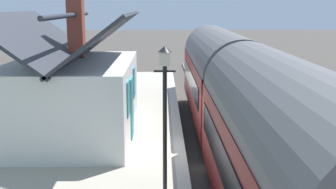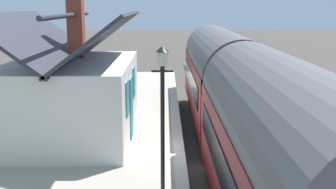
{
  "view_description": "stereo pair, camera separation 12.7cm",
  "coord_description": "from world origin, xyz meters",
  "px_view_note": "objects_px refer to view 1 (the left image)",
  "views": [
    {
      "loc": [
        -12.49,
        1.74,
        5.41
      ],
      "look_at": [
        3.93,
        1.5,
        1.87
      ],
      "focal_mm": 44.53,
      "sensor_mm": 36.0,
      "label": 1
    },
    {
      "loc": [
        -12.49,
        1.61,
        5.41
      ],
      "look_at": [
        3.93,
        1.5,
        1.87
      ],
      "focal_mm": 44.53,
      "sensor_mm": 36.0,
      "label": 2
    }
  ],
  "objects_px": {
    "bench_near_building": "(125,87)",
    "planter_edge_near": "(98,88)",
    "station_building": "(73,94)",
    "lamp_post_platform": "(165,93)",
    "train": "(240,101)",
    "planter_under_sign": "(61,89)"
  },
  "relations": [
    {
      "from": "station_building",
      "to": "planter_under_sign",
      "type": "xyz_separation_m",
      "value": [
        5.86,
        1.84,
        -0.99
      ]
    },
    {
      "from": "station_building",
      "to": "planter_edge_near",
      "type": "bearing_deg",
      "value": 0.2
    },
    {
      "from": "planter_edge_near",
      "to": "train",
      "type": "bearing_deg",
      "value": -138.09
    },
    {
      "from": "train",
      "to": "planter_under_sign",
      "type": "xyz_separation_m",
      "value": [
        6.58,
        7.62,
        -0.88
      ]
    },
    {
      "from": "planter_edge_near",
      "to": "station_building",
      "type": "bearing_deg",
      "value": -179.8
    },
    {
      "from": "planter_under_sign",
      "to": "lamp_post_platform",
      "type": "relative_size",
      "value": 0.24
    },
    {
      "from": "train",
      "to": "planter_edge_near",
      "type": "bearing_deg",
      "value": 41.91
    },
    {
      "from": "planter_edge_near",
      "to": "planter_under_sign",
      "type": "relative_size",
      "value": 1.15
    },
    {
      "from": "planter_under_sign",
      "to": "lamp_post_platform",
      "type": "xyz_separation_m",
      "value": [
        -10.83,
        -5.05,
        2.07
      ]
    },
    {
      "from": "station_building",
      "to": "lamp_post_platform",
      "type": "xyz_separation_m",
      "value": [
        -4.97,
        -3.21,
        1.08
      ]
    },
    {
      "from": "lamp_post_platform",
      "to": "planter_under_sign",
      "type": "bearing_deg",
      "value": 24.98
    },
    {
      "from": "planter_edge_near",
      "to": "planter_under_sign",
      "type": "distance_m",
      "value": 1.82
    },
    {
      "from": "bench_near_building",
      "to": "planter_under_sign",
      "type": "relative_size",
      "value": 1.61
    },
    {
      "from": "train",
      "to": "station_building",
      "type": "xyz_separation_m",
      "value": [
        0.72,
        5.78,
        0.11
      ]
    },
    {
      "from": "bench_near_building",
      "to": "planter_edge_near",
      "type": "bearing_deg",
      "value": 113.01
    },
    {
      "from": "train",
      "to": "bench_near_building",
      "type": "distance_m",
      "value": 8.39
    },
    {
      "from": "station_building",
      "to": "planter_edge_near",
      "type": "xyz_separation_m",
      "value": [
        5.75,
        0.02,
        -0.94
      ]
    },
    {
      "from": "bench_near_building",
      "to": "planter_under_sign",
      "type": "distance_m",
      "value": 3.12
    },
    {
      "from": "planter_under_sign",
      "to": "station_building",
      "type": "bearing_deg",
      "value": -162.58
    },
    {
      "from": "station_building",
      "to": "bench_near_building",
      "type": "relative_size",
      "value": 4.83
    },
    {
      "from": "bench_near_building",
      "to": "planter_edge_near",
      "type": "relative_size",
      "value": 1.4
    },
    {
      "from": "train",
      "to": "station_building",
      "type": "bearing_deg",
      "value": 82.9
    }
  ]
}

